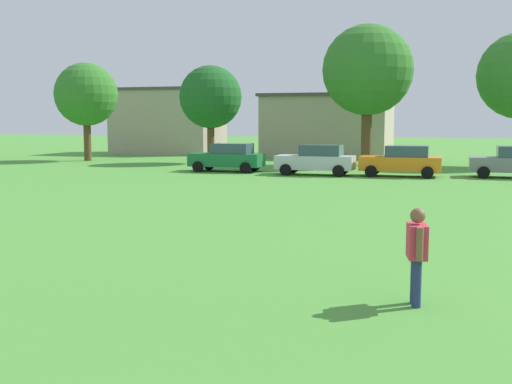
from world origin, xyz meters
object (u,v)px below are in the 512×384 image
(adult_bystander, at_px, (417,248))
(parked_car_silver_1, at_px, (317,160))
(parked_car_green_0, at_px, (228,157))
(parked_car_orange_2, at_px, (402,161))
(tree_far_left, at_px, (86,95))
(tree_left, at_px, (210,97))
(tree_center_left, at_px, (368,71))

(adult_bystander, xyz_separation_m, parked_car_silver_1, (-6.53, 24.00, -0.12))
(parked_car_green_0, relative_size, parked_car_silver_1, 1.00)
(parked_car_green_0, relative_size, parked_car_orange_2, 1.00)
(parked_car_orange_2, distance_m, tree_far_left, 24.70)
(tree_far_left, xyz_separation_m, tree_left, (9.74, 0.27, -0.28))
(tree_left, bearing_deg, adult_bystander, -63.51)
(tree_far_left, bearing_deg, parked_car_orange_2, -15.90)
(parked_car_silver_1, height_order, tree_left, tree_left)
(tree_far_left, bearing_deg, tree_center_left, 2.83)
(adult_bystander, bearing_deg, tree_center_left, -1.22)
(adult_bystander, bearing_deg, parked_car_silver_1, 5.48)
(parked_car_silver_1, relative_size, tree_far_left, 0.59)
(parked_car_green_0, distance_m, tree_far_left, 15.30)
(adult_bystander, relative_size, tree_center_left, 0.18)
(adult_bystander, relative_size, tree_far_left, 0.23)
(adult_bystander, bearing_deg, parked_car_orange_2, -5.24)
(parked_car_orange_2, relative_size, tree_center_left, 0.46)
(adult_bystander, bearing_deg, parked_car_green_0, 16.18)
(parked_car_orange_2, height_order, tree_left, tree_left)
(parked_car_silver_1, distance_m, tree_far_left, 20.50)
(parked_car_green_0, height_order, tree_far_left, tree_far_left)
(parked_car_silver_1, height_order, tree_far_left, tree_far_left)
(tree_left, xyz_separation_m, tree_center_left, (10.81, 0.75, 1.67))
(parked_car_green_0, distance_m, tree_center_left, 11.63)
(tree_far_left, distance_m, tree_center_left, 20.62)
(parked_car_silver_1, bearing_deg, parked_car_orange_2, -175.36)
(parked_car_orange_2, distance_m, tree_center_left, 9.84)
(parked_car_green_0, distance_m, tree_left, 8.39)
(parked_car_silver_1, distance_m, tree_left, 12.25)
(parked_car_orange_2, bearing_deg, parked_car_green_0, -2.00)
(parked_car_silver_1, relative_size, tree_center_left, 0.46)
(parked_car_green_0, bearing_deg, adult_bystander, 115.91)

